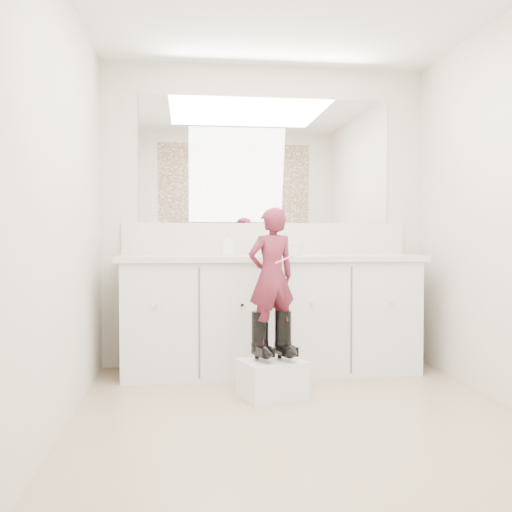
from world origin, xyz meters
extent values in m
plane|color=#92745F|center=(0.00, 0.00, 0.00)|extent=(3.00, 3.00, 0.00)
plane|color=beige|center=(0.00, 1.50, 1.20)|extent=(2.60, 0.00, 2.60)
plane|color=beige|center=(0.00, -1.50, 1.20)|extent=(2.60, 0.00, 2.60)
plane|color=beige|center=(-1.30, 0.00, 1.20)|extent=(0.00, 3.00, 3.00)
cube|color=silver|center=(0.00, 1.23, 0.42)|extent=(2.20, 0.55, 0.85)
cube|color=beige|center=(0.00, 1.21, 0.87)|extent=(2.28, 0.58, 0.04)
cube|color=beige|center=(0.00, 1.49, 1.02)|extent=(2.28, 0.03, 0.25)
cube|color=white|center=(0.00, 1.49, 1.64)|extent=(2.00, 0.02, 1.00)
cube|color=#472819|center=(0.00, -1.49, 1.65)|extent=(2.00, 0.01, 1.20)
cylinder|color=silver|center=(0.00, 1.38, 0.94)|extent=(0.08, 0.08, 0.10)
imported|color=beige|center=(0.19, 1.19, 0.94)|extent=(0.12, 0.12, 0.09)
imported|color=white|center=(-0.33, 1.21, 0.97)|extent=(0.08, 0.08, 0.16)
cube|color=silver|center=(-0.10, 0.53, 0.12)|extent=(0.45, 0.41, 0.24)
imported|color=#962E4C|center=(-0.10, 0.55, 0.78)|extent=(0.37, 0.30, 0.88)
cylinder|color=pink|center=(-0.03, 0.47, 0.89)|extent=(0.13, 0.05, 0.06)
camera|label=1|loc=(-0.64, -3.05, 1.04)|focal=40.00mm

